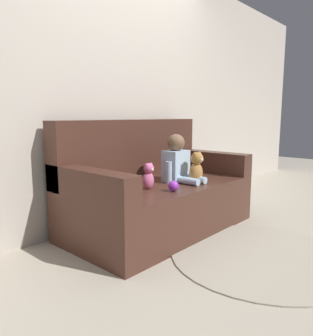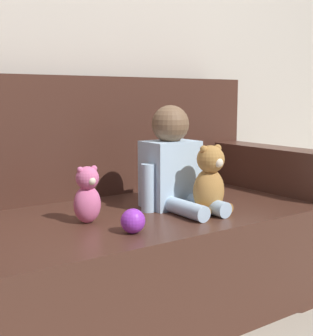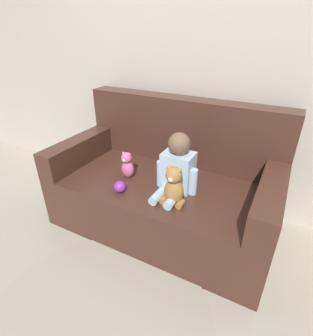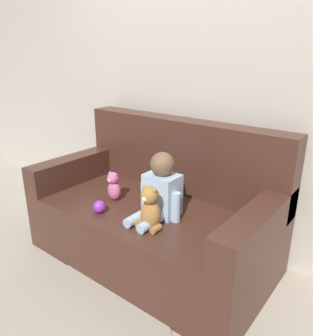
% 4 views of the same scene
% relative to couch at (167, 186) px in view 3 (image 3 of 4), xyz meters
% --- Properties ---
extents(ground_plane, '(12.00, 12.00, 0.00)m').
position_rel_couch_xyz_m(ground_plane, '(0.00, -0.07, -0.33)').
color(ground_plane, '#B7AD99').
extents(wall_back, '(8.00, 0.05, 2.60)m').
position_rel_couch_xyz_m(wall_back, '(0.00, 0.47, 0.97)').
color(wall_back, beige).
rests_on(wall_back, ground_plane).
extents(couch, '(1.71, 0.91, 0.99)m').
position_rel_couch_xyz_m(couch, '(0.00, 0.00, 0.00)').
color(couch, '#47281E').
rests_on(couch, ground_plane).
extents(person_baby, '(0.31, 0.37, 0.43)m').
position_rel_couch_xyz_m(person_baby, '(0.15, -0.15, 0.28)').
color(person_baby, silver).
rests_on(person_baby, couch).
extents(teddy_bear_brown, '(0.16, 0.13, 0.28)m').
position_rel_couch_xyz_m(teddy_bear_brown, '(0.20, -0.32, 0.23)').
color(teddy_bear_brown, '#AD7A3D').
rests_on(teddy_bear_brown, couch).
extents(plush_toy_side, '(0.10, 0.10, 0.21)m').
position_rel_couch_xyz_m(plush_toy_side, '(-0.26, -0.17, 0.21)').
color(plush_toy_side, '#DB6699').
rests_on(plush_toy_side, couch).
extents(toy_ball, '(0.09, 0.09, 0.09)m').
position_rel_couch_xyz_m(toy_ball, '(-0.19, -0.37, 0.15)').
color(toy_ball, purple).
rests_on(toy_ball, couch).
extents(floor_rug, '(1.32, 1.32, 0.01)m').
position_rel_couch_xyz_m(floor_rug, '(0.06, -1.01, -0.33)').
color(floor_rug, '#B2A893').
rests_on(floor_rug, ground_plane).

